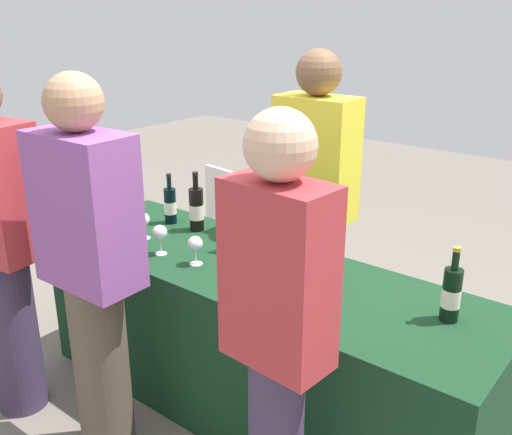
# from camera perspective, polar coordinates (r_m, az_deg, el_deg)

# --- Properties ---
(ground_plane) EXTENTS (12.00, 12.00, 0.00)m
(ground_plane) POSITION_cam_1_polar(r_m,az_deg,el_deg) (3.14, 0.00, -17.77)
(ground_plane) COLOR slate
(tasting_table) EXTENTS (2.33, 0.73, 0.77)m
(tasting_table) POSITION_cam_1_polar(r_m,az_deg,el_deg) (2.92, 0.00, -11.79)
(tasting_table) COLOR #14381E
(tasting_table) RESTS_ON ground_plane
(wine_bottle_0) EXTENTS (0.07, 0.07, 0.29)m
(wine_bottle_0) POSITION_cam_1_polar(r_m,az_deg,el_deg) (3.30, -8.40, 1.20)
(wine_bottle_0) COLOR black
(wine_bottle_0) RESTS_ON tasting_table
(wine_bottle_1) EXTENTS (0.08, 0.08, 0.33)m
(wine_bottle_1) POSITION_cam_1_polar(r_m,az_deg,el_deg) (3.16, -5.85, 0.84)
(wine_bottle_1) COLOR black
(wine_bottle_1) RESTS_ON tasting_table
(wine_bottle_2) EXTENTS (0.08, 0.08, 0.31)m
(wine_bottle_2) POSITION_cam_1_polar(r_m,az_deg,el_deg) (2.88, -1.32, -1.16)
(wine_bottle_2) COLOR black
(wine_bottle_2) RESTS_ON tasting_table
(wine_bottle_3) EXTENTS (0.07, 0.07, 0.33)m
(wine_bottle_3) POSITION_cam_1_polar(r_m,az_deg,el_deg) (2.78, 3.11, -1.90)
(wine_bottle_3) COLOR black
(wine_bottle_3) RESTS_ON tasting_table
(wine_bottle_4) EXTENTS (0.07, 0.07, 0.29)m
(wine_bottle_4) POSITION_cam_1_polar(r_m,az_deg,el_deg) (2.58, 6.18, -4.09)
(wine_bottle_4) COLOR black
(wine_bottle_4) RESTS_ON tasting_table
(wine_bottle_5) EXTENTS (0.07, 0.07, 0.31)m
(wine_bottle_5) POSITION_cam_1_polar(r_m,az_deg,el_deg) (2.38, 18.58, -7.12)
(wine_bottle_5) COLOR black
(wine_bottle_5) RESTS_ON tasting_table
(wine_glass_0) EXTENTS (0.07, 0.07, 0.14)m
(wine_glass_0) POSITION_cam_1_polar(r_m,az_deg,el_deg) (3.09, -10.98, -0.30)
(wine_glass_0) COLOR silver
(wine_glass_0) RESTS_ON tasting_table
(wine_glass_1) EXTENTS (0.07, 0.07, 0.15)m
(wine_glass_1) POSITION_cam_1_polar(r_m,az_deg,el_deg) (2.88, -9.39, -1.52)
(wine_glass_1) COLOR silver
(wine_glass_1) RESTS_ON tasting_table
(wine_glass_2) EXTENTS (0.07, 0.07, 0.14)m
(wine_glass_2) POSITION_cam_1_polar(r_m,az_deg,el_deg) (2.75, -5.97, -2.64)
(wine_glass_2) COLOR silver
(wine_glass_2) RESTS_ON tasting_table
(ice_bucket) EXTENTS (0.19, 0.19, 0.21)m
(ice_bucket) POSITION_cam_1_polar(r_m,az_deg,el_deg) (3.27, -12.64, 0.78)
(ice_bucket) COLOR silver
(ice_bucket) RESTS_ON tasting_table
(server_pouring) EXTENTS (0.42, 0.23, 1.73)m
(server_pouring) POSITION_cam_1_polar(r_m,az_deg,el_deg) (3.13, 5.72, 1.54)
(server_pouring) COLOR brown
(server_pouring) RESTS_ON ground_plane
(guest_1) EXTENTS (0.44, 0.25, 1.70)m
(guest_1) POSITION_cam_1_polar(r_m,az_deg,el_deg) (2.51, -15.85, -4.57)
(guest_1) COLOR brown
(guest_1) RESTS_ON ground_plane
(guest_2) EXTENTS (0.37, 0.22, 1.66)m
(guest_2) POSITION_cam_1_polar(r_m,az_deg,el_deg) (1.94, 2.12, -11.28)
(guest_2) COLOR #3F3351
(guest_2) RESTS_ON ground_plane
(menu_board) EXTENTS (0.57, 0.12, 0.82)m
(menu_board) POSITION_cam_1_polar(r_m,az_deg,el_deg) (4.26, -2.35, -0.86)
(menu_board) COLOR white
(menu_board) RESTS_ON ground_plane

